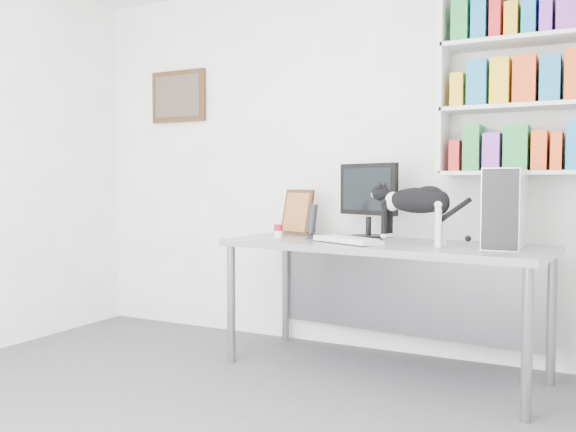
{
  "coord_description": "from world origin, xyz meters",
  "views": [
    {
      "loc": [
        1.8,
        -2.12,
        1.19
      ],
      "look_at": [
        -0.06,
        1.53,
        0.97
      ],
      "focal_mm": 38.0,
      "sensor_mm": 36.0,
      "label": 1
    }
  ],
  "objects": [
    {
      "name": "pc_tower",
      "position": [
        1.33,
        1.51,
        1.05
      ],
      "size": [
        0.21,
        0.45,
        0.45
      ],
      "primitive_type": "cube",
      "rotation": [
        0.0,
        0.0,
        0.02
      ],
      "color": "silver",
      "rests_on": "desk"
    },
    {
      "name": "room",
      "position": [
        0.0,
        0.0,
        1.35
      ],
      "size": [
        4.01,
        4.01,
        2.7
      ],
      "color": "#535358",
      "rests_on": "ground"
    },
    {
      "name": "bookshelf",
      "position": [
        1.4,
        1.85,
        1.85
      ],
      "size": [
        1.03,
        0.28,
        1.24
      ],
      "primitive_type": "cube",
      "color": "silver",
      "rests_on": "room"
    },
    {
      "name": "desk",
      "position": [
        0.62,
        1.48,
        0.41
      ],
      "size": [
        2.04,
        0.97,
        0.82
      ],
      "primitive_type": "cube",
      "rotation": [
        0.0,
        0.0,
        -0.11
      ],
      "color": "slate",
      "rests_on": "room"
    },
    {
      "name": "cat",
      "position": [
        0.84,
        1.41,
        1.0
      ],
      "size": [
        0.6,
        0.28,
        0.36
      ],
      "primitive_type": null,
      "rotation": [
        0.0,
        0.0,
        -0.23
      ],
      "color": "black",
      "rests_on": "desk"
    },
    {
      "name": "keyboard",
      "position": [
        0.44,
        1.35,
        0.84
      ],
      "size": [
        0.49,
        0.37,
        0.04
      ],
      "primitive_type": "cube",
      "rotation": [
        0.0,
        0.0,
        -0.47
      ],
      "color": "beige",
      "rests_on": "desk"
    },
    {
      "name": "soup_can",
      "position": [
        -0.11,
        1.48,
        0.87
      ],
      "size": [
        0.06,
        0.06,
        0.09
      ],
      "primitive_type": "cylinder",
      "rotation": [
        0.0,
        0.0,
        0.07
      ],
      "color": "#A40E13",
      "rests_on": "desk"
    },
    {
      "name": "speaker",
      "position": [
        0.12,
        1.52,
        0.94
      ],
      "size": [
        0.13,
        0.13,
        0.24
      ],
      "primitive_type": "cylinder",
      "rotation": [
        0.0,
        0.0,
        -0.37
      ],
      "color": "black",
      "rests_on": "desk"
    },
    {
      "name": "monitor",
      "position": [
        0.45,
        1.7,
        1.07
      ],
      "size": [
        0.53,
        0.39,
        0.51
      ],
      "primitive_type": "cube",
      "rotation": [
        0.0,
        0.0,
        -0.38
      ],
      "color": "black",
      "rests_on": "desk"
    },
    {
      "name": "wall_art",
      "position": [
        -1.3,
        1.97,
        1.9
      ],
      "size": [
        0.52,
        0.04,
        0.42
      ],
      "primitive_type": "cube",
      "color": "#482C17",
      "rests_on": "room"
    },
    {
      "name": "leaning_print",
      "position": [
        -0.1,
        1.76,
        0.99
      ],
      "size": [
        0.29,
        0.19,
        0.33
      ],
      "primitive_type": "cube",
      "rotation": [
        0.0,
        0.0,
        -0.34
      ],
      "color": "#482C17",
      "rests_on": "desk"
    }
  ]
}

